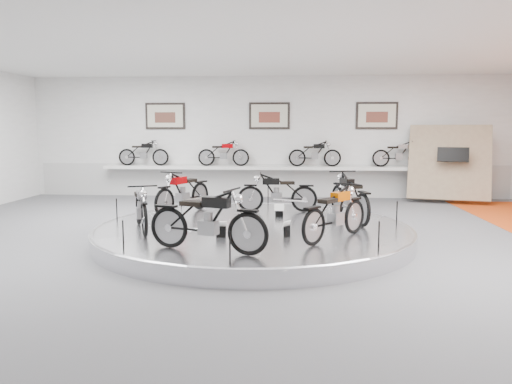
# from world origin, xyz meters

# --- Properties ---
(floor) EXTENTS (16.00, 16.00, 0.00)m
(floor) POSITION_xyz_m (0.00, 0.00, 0.00)
(floor) COLOR #57575A
(floor) RESTS_ON ground
(ceiling) EXTENTS (16.00, 16.00, 0.00)m
(ceiling) POSITION_xyz_m (0.00, 0.00, 4.00)
(ceiling) COLOR white
(ceiling) RESTS_ON wall_back
(wall_back) EXTENTS (16.00, 0.00, 16.00)m
(wall_back) POSITION_xyz_m (0.00, 7.00, 2.00)
(wall_back) COLOR white
(wall_back) RESTS_ON floor
(wall_front) EXTENTS (16.00, 0.00, 16.00)m
(wall_front) POSITION_xyz_m (0.00, -7.00, 2.00)
(wall_front) COLOR white
(wall_front) RESTS_ON floor
(dado_band) EXTENTS (15.68, 0.04, 1.10)m
(dado_band) POSITION_xyz_m (0.00, 6.98, 0.55)
(dado_band) COLOR #BCBCBA
(dado_band) RESTS_ON floor
(display_platform) EXTENTS (6.40, 6.40, 0.30)m
(display_platform) POSITION_xyz_m (0.00, 0.30, 0.15)
(display_platform) COLOR silver
(display_platform) RESTS_ON floor
(platform_rim) EXTENTS (6.40, 6.40, 0.10)m
(platform_rim) POSITION_xyz_m (0.00, 0.30, 0.27)
(platform_rim) COLOR #B2B2BA
(platform_rim) RESTS_ON display_platform
(shelf) EXTENTS (11.00, 0.55, 0.10)m
(shelf) POSITION_xyz_m (0.00, 6.70, 1.00)
(shelf) COLOR silver
(shelf) RESTS_ON wall_back
(poster_left) EXTENTS (1.35, 0.06, 0.88)m
(poster_left) POSITION_xyz_m (-3.50, 6.96, 2.70)
(poster_left) COLOR beige
(poster_left) RESTS_ON wall_back
(poster_center) EXTENTS (1.35, 0.06, 0.88)m
(poster_center) POSITION_xyz_m (0.00, 6.96, 2.70)
(poster_center) COLOR beige
(poster_center) RESTS_ON wall_back
(poster_right) EXTENTS (1.35, 0.06, 0.88)m
(poster_right) POSITION_xyz_m (3.50, 6.96, 2.70)
(poster_right) COLOR beige
(poster_right) RESTS_ON wall_back
(display_panel) EXTENTS (2.56, 1.52, 2.30)m
(display_panel) POSITION_xyz_m (5.60, 6.10, 1.25)
(display_panel) COLOR tan
(display_panel) RESTS_ON floor
(shelf_bike_a) EXTENTS (1.22, 0.43, 0.73)m
(shelf_bike_a) POSITION_xyz_m (-4.20, 6.70, 1.42)
(shelf_bike_a) COLOR black
(shelf_bike_a) RESTS_ON shelf
(shelf_bike_b) EXTENTS (1.22, 0.43, 0.73)m
(shelf_bike_b) POSITION_xyz_m (-1.50, 6.70, 1.42)
(shelf_bike_b) COLOR #900005
(shelf_bike_b) RESTS_ON shelf
(shelf_bike_c) EXTENTS (1.22, 0.43, 0.73)m
(shelf_bike_c) POSITION_xyz_m (1.50, 6.70, 1.42)
(shelf_bike_c) COLOR black
(shelf_bike_c) RESTS_ON shelf
(shelf_bike_d) EXTENTS (1.22, 0.43, 0.73)m
(shelf_bike_d) POSITION_xyz_m (4.20, 6.70, 1.42)
(shelf_bike_d) COLOR #9D9DA1
(shelf_bike_d) RESTS_ON shelf
(bike_a) EXTENTS (1.09, 1.89, 1.05)m
(bike_a) POSITION_xyz_m (2.02, 1.07, 0.83)
(bike_a) COLOR black
(bike_a) RESTS_ON display_platform
(bike_b) EXTENTS (1.64, 0.67, 0.95)m
(bike_b) POSITION_xyz_m (0.43, 2.07, 0.77)
(bike_b) COLOR black
(bike_b) RESTS_ON display_platform
(bike_c) EXTENTS (1.26, 1.84, 1.02)m
(bike_c) POSITION_xyz_m (-1.75, 1.67, 0.81)
(bike_c) COLOR #900005
(bike_c) RESTS_ON display_platform
(bike_d) EXTENTS (1.12, 1.68, 0.93)m
(bike_d) POSITION_xyz_m (-2.13, -0.32, 0.77)
(bike_d) COLOR #9D9DA1
(bike_d) RESTS_ON display_platform
(bike_e) EXTENTS (1.88, 1.12, 1.05)m
(bike_e) POSITION_xyz_m (-0.56, -1.89, 0.82)
(bike_e) COLOR black
(bike_e) RESTS_ON display_platform
(bike_f) EXTENTS (1.48, 1.69, 0.98)m
(bike_f) POSITION_xyz_m (1.56, -0.83, 0.79)
(bike_f) COLOR #AC4800
(bike_f) RESTS_ON display_platform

